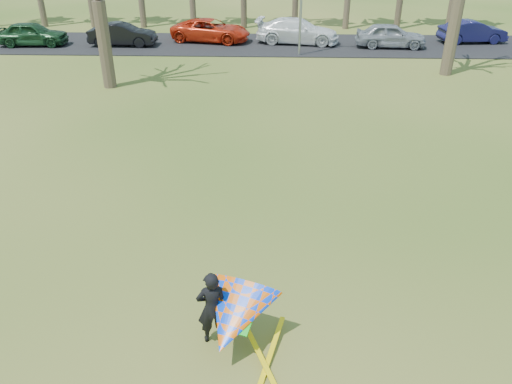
{
  "coord_description": "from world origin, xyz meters",
  "views": [
    {
      "loc": [
        0.43,
        -9.91,
        7.66
      ],
      "look_at": [
        0.0,
        2.0,
        1.1
      ],
      "focal_mm": 35.0,
      "sensor_mm": 36.0,
      "label": 1
    }
  ],
  "objects_px": {
    "car_5": "(473,32)",
    "kite_flyer": "(231,316)",
    "car_1": "(123,34)",
    "car_3": "(298,31)",
    "car_0": "(32,34)",
    "car_2": "(211,30)",
    "car_4": "(391,35)"
  },
  "relations": [
    {
      "from": "car_3",
      "to": "kite_flyer",
      "type": "xyz_separation_m",
      "value": [
        -2.32,
        -27.96,
        -0.03
      ]
    },
    {
      "from": "car_4",
      "to": "car_5",
      "type": "relative_size",
      "value": 1.02
    },
    {
      "from": "car_1",
      "to": "car_4",
      "type": "height_order",
      "value": "car_4"
    },
    {
      "from": "car_4",
      "to": "car_5",
      "type": "distance_m",
      "value": 6.14
    },
    {
      "from": "car_2",
      "to": "car_4",
      "type": "relative_size",
      "value": 1.19
    },
    {
      "from": "car_0",
      "to": "car_5",
      "type": "relative_size",
      "value": 1.02
    },
    {
      "from": "car_2",
      "to": "car_0",
      "type": "bearing_deg",
      "value": 109.87
    },
    {
      "from": "car_1",
      "to": "car_3",
      "type": "bearing_deg",
      "value": -83.83
    },
    {
      "from": "car_2",
      "to": "car_3",
      "type": "height_order",
      "value": "car_3"
    },
    {
      "from": "car_2",
      "to": "kite_flyer",
      "type": "distance_m",
      "value": 28.54
    },
    {
      "from": "car_4",
      "to": "car_2",
      "type": "bearing_deg",
      "value": 86.7
    },
    {
      "from": "car_2",
      "to": "car_3",
      "type": "distance_m",
      "value": 6.01
    },
    {
      "from": "car_5",
      "to": "car_0",
      "type": "bearing_deg",
      "value": 87.39
    },
    {
      "from": "car_1",
      "to": "car_2",
      "type": "bearing_deg",
      "value": -74.8
    },
    {
      "from": "car_1",
      "to": "car_3",
      "type": "relative_size",
      "value": 0.79
    },
    {
      "from": "car_0",
      "to": "car_4",
      "type": "distance_m",
      "value": 24.01
    },
    {
      "from": "car_0",
      "to": "car_3",
      "type": "bearing_deg",
      "value": -88.7
    },
    {
      "from": "car_0",
      "to": "car_5",
      "type": "xyz_separation_m",
      "value": [
        29.93,
        1.96,
        -0.04
      ]
    },
    {
      "from": "car_1",
      "to": "kite_flyer",
      "type": "xyz_separation_m",
      "value": [
        9.47,
        -26.77,
        0.05
      ]
    },
    {
      "from": "car_0",
      "to": "car_5",
      "type": "distance_m",
      "value": 29.99
    },
    {
      "from": "car_0",
      "to": "kite_flyer",
      "type": "relative_size",
      "value": 1.91
    },
    {
      "from": "car_1",
      "to": "car_4",
      "type": "distance_m",
      "value": 17.92
    },
    {
      "from": "car_4",
      "to": "kite_flyer",
      "type": "bearing_deg",
      "value": 165.78
    },
    {
      "from": "car_0",
      "to": "kite_flyer",
      "type": "xyz_separation_m",
      "value": [
        15.55,
        -26.59,
        0.01
      ]
    },
    {
      "from": "car_0",
      "to": "car_1",
      "type": "height_order",
      "value": "car_0"
    },
    {
      "from": "car_2",
      "to": "car_4",
      "type": "height_order",
      "value": "car_4"
    },
    {
      "from": "car_1",
      "to": "car_5",
      "type": "relative_size",
      "value": 0.99
    },
    {
      "from": "car_0",
      "to": "car_2",
      "type": "relative_size",
      "value": 0.84
    },
    {
      "from": "car_3",
      "to": "car_2",
      "type": "bearing_deg",
      "value": 95.18
    },
    {
      "from": "kite_flyer",
      "to": "car_2",
      "type": "bearing_deg",
      "value": 97.41
    },
    {
      "from": "car_0",
      "to": "car_3",
      "type": "relative_size",
      "value": 0.81
    },
    {
      "from": "car_5",
      "to": "kite_flyer",
      "type": "height_order",
      "value": "kite_flyer"
    }
  ]
}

